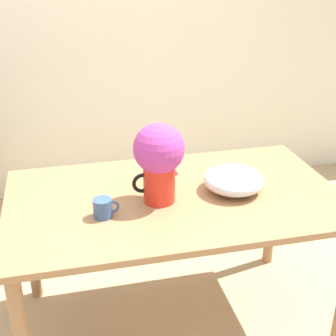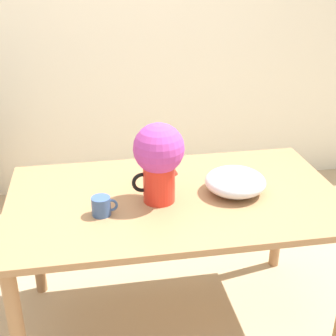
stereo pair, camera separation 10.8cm
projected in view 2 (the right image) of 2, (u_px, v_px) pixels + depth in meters
The scene contains 5 objects.
wall_back at pixel (111, 22), 3.34m from camera, with size 8.00×0.05×2.60m.
table at pixel (175, 213), 2.17m from camera, with size 1.51×0.89×0.75m.
flower_vase at pixel (159, 157), 2.00m from camera, with size 0.23×0.22×0.36m.
coffee_mug at pixel (102, 206), 1.96m from camera, with size 0.11×0.08×0.08m.
white_bowl at pixel (235, 182), 2.13m from camera, with size 0.28×0.28×0.11m.
Camera 2 is at (-0.20, -1.64, 1.76)m, focal length 50.00 mm.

